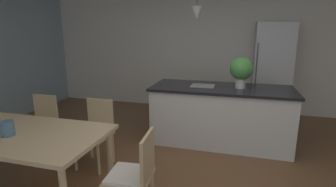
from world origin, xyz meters
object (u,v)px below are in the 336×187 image
(dining_table, at_px, (13,137))
(chair_far_right, at_px, (96,131))
(kitchen_island, at_px, (220,114))
(refrigerator, at_px, (271,72))
(chair_far_left, at_px, (41,125))
(potted_plant_on_island, at_px, (241,70))
(chair_kitchen_end, at_px, (134,174))
(vase_on_dining_table, at_px, (7,128))

(dining_table, bearing_deg, chair_far_right, 62.79)
(kitchen_island, height_order, refrigerator, refrigerator)
(chair_far_left, bearing_deg, potted_plant_on_island, 23.79)
(chair_far_right, distance_m, chair_kitchen_end, 1.22)
(vase_on_dining_table, bearing_deg, chair_far_left, 117.45)
(dining_table, relative_size, chair_far_left, 2.19)
(chair_far_left, bearing_deg, dining_table, -63.00)
(refrigerator, bearing_deg, potted_plant_on_island, -111.83)
(kitchen_island, relative_size, refrigerator, 1.13)
(refrigerator, relative_size, vase_on_dining_table, 12.88)
(dining_table, xyz_separation_m, chair_kitchen_end, (1.32, 0.00, -0.21))
(chair_far_left, xyz_separation_m, potted_plant_on_island, (2.64, 1.16, 0.70))
(kitchen_island, bearing_deg, vase_on_dining_table, -131.81)
(dining_table, relative_size, chair_kitchen_end, 2.19)
(chair_kitchen_end, distance_m, potted_plant_on_island, 2.30)
(kitchen_island, xyz_separation_m, refrigerator, (0.86, 1.47, 0.49))
(dining_table, distance_m, refrigerator, 4.47)
(chair_far_right, height_order, refrigerator, refrigerator)
(refrigerator, relative_size, potted_plant_on_island, 4.08)
(dining_table, xyz_separation_m, chair_far_left, (-0.43, 0.84, -0.21))
(chair_far_left, xyz_separation_m, vase_on_dining_table, (0.49, -0.94, 0.35))
(chair_far_left, bearing_deg, refrigerator, 39.17)
(chair_far_left, relative_size, kitchen_island, 0.41)
(chair_far_left, relative_size, potted_plant_on_island, 1.87)
(refrigerator, height_order, potted_plant_on_island, refrigerator)
(dining_table, relative_size, refrigerator, 1.00)
(chair_far_right, distance_m, refrigerator, 3.57)
(chair_far_right, relative_size, vase_on_dining_table, 5.90)
(chair_far_right, bearing_deg, chair_kitchen_end, -43.14)
(chair_far_left, height_order, vase_on_dining_table, vase_on_dining_table)
(kitchen_island, distance_m, refrigerator, 1.77)
(chair_far_right, height_order, chair_far_left, same)
(chair_far_right, bearing_deg, dining_table, -117.21)
(chair_kitchen_end, height_order, kitchen_island, kitchen_island)
(chair_kitchen_end, bearing_deg, vase_on_dining_table, -175.23)
(chair_far_left, bearing_deg, vase_on_dining_table, -62.55)
(refrigerator, xyz_separation_m, vase_on_dining_table, (-2.74, -3.57, -0.13))
(chair_far_left, bearing_deg, kitchen_island, 26.17)
(dining_table, distance_m, kitchen_island, 2.80)
(chair_far_left, distance_m, kitchen_island, 2.64)
(kitchen_island, bearing_deg, chair_far_left, -153.83)
(chair_far_left, distance_m, vase_on_dining_table, 1.11)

